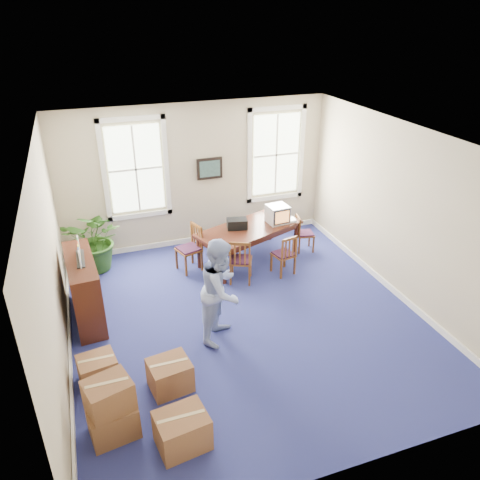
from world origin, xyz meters
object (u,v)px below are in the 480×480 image
object	(u,v)px
credenza	(84,287)
man	(221,290)
potted_plant	(96,240)
chair_near_left	(241,260)
crt_tv	(278,214)
conference_table	(249,244)
cardboard_boxes	(128,397)

from	to	relation	value
credenza	man	bearing A→B (deg)	-35.41
potted_plant	credenza	bearing A→B (deg)	-100.88
man	potted_plant	distance (m)	3.47
chair_near_left	potted_plant	xyz separation A→B (m)	(-2.64, 1.43, 0.20)
crt_tv	potted_plant	world-z (taller)	potted_plant
chair_near_left	potted_plant	distance (m)	3.01
chair_near_left	man	size ratio (longest dim) A/B	0.54
crt_tv	man	bearing A→B (deg)	-135.36
potted_plant	chair_near_left	bearing A→B (deg)	-28.51
conference_table	credenza	bearing A→B (deg)	175.51
conference_table	cardboard_boxes	bearing A→B (deg)	-150.80
credenza	chair_near_left	bearing A→B (deg)	1.13
conference_table	potted_plant	size ratio (longest dim) A/B	1.66
crt_tv	credenza	distance (m)	4.25
conference_table	man	world-z (taller)	man
potted_plant	cardboard_boxes	bearing A→B (deg)	-89.07
conference_table	crt_tv	size ratio (longest dim) A/B	4.86
chair_near_left	man	bearing A→B (deg)	84.63
conference_table	potted_plant	distance (m)	3.19
man	crt_tv	bearing A→B (deg)	-2.43
crt_tv	cardboard_boxes	size ratio (longest dim) A/B	0.29
credenza	potted_plant	world-z (taller)	potted_plant
crt_tv	potted_plant	size ratio (longest dim) A/B	0.34
potted_plant	cardboard_boxes	size ratio (longest dim) A/B	0.85
crt_tv	potted_plant	distance (m)	3.83
man	cardboard_boxes	world-z (taller)	man
conference_table	man	xyz separation A→B (m)	(-1.34, -2.31, 0.51)
crt_tv	credenza	world-z (taller)	credenza
crt_tv	cardboard_boxes	xyz separation A→B (m)	(-3.70, -3.73, -0.51)
man	cardboard_boxes	distance (m)	2.22
crt_tv	man	distance (m)	3.10
conference_table	chair_near_left	world-z (taller)	chair_near_left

